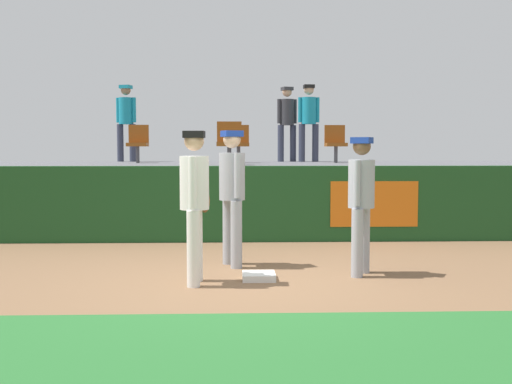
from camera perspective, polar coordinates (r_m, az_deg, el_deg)
name	(u,v)px	position (r m, az deg, el deg)	size (l,w,h in m)	color
ground_plane	(238,283)	(7.50, -1.65, -8.28)	(60.00, 60.00, 0.00)	brown
grass_foreground_strip	(240,363)	(4.81, -1.45, -15.39)	(18.00, 2.80, 0.01)	#26662B
first_base	(259,276)	(7.66, 0.26, -7.72)	(0.40, 0.40, 0.08)	white
player_fielder_home	(195,196)	(7.32, -5.60, -0.38)	(0.36, 0.56, 1.80)	white
player_runner_visitor	(232,188)	(8.40, -2.20, 0.37)	(0.45, 0.49, 1.83)	#9EA3AD
player_coach_visitor	(361,196)	(7.91, 9.60, -0.33)	(0.44, 0.44, 1.74)	#9EA3AD
field_wall	(238,204)	(10.66, -1.69, -1.08)	(18.00, 0.26, 1.29)	#19471E
bleacher_platform	(237,193)	(13.22, -1.79, -0.13)	(18.00, 4.80, 1.27)	#59595E
seat_back_right	(335,141)	(14.04, 7.28, 4.61)	(0.46, 0.44, 0.84)	#4C4C51
seat_back_left	(138,141)	(14.02, -10.75, 4.57)	(0.44, 0.44, 0.84)	#4C4C51
seat_back_center	(238,141)	(13.86, -1.62, 4.65)	(0.47, 0.44, 0.84)	#4C4C51
seat_front_center	(229,140)	(12.06, -2.46, 4.74)	(0.48, 0.44, 0.84)	#4C4C51
spectator_hooded	(309,117)	(14.88, 4.85, 6.82)	(0.51, 0.36, 1.81)	#33384C
spectator_capped	(126,117)	(15.30, -11.79, 6.69)	(0.49, 0.43, 1.82)	#33384C
spectator_casual	(287,119)	(15.00, 2.85, 6.73)	(0.48, 0.42, 1.77)	#33384C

